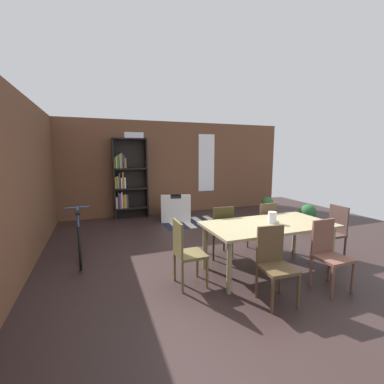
% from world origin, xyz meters
% --- Properties ---
extents(ground_plane, '(10.42, 10.42, 0.00)m').
position_xyz_m(ground_plane, '(0.00, 0.00, 0.00)').
color(ground_plane, '#2F2120').
extents(back_wall_brick, '(7.58, 0.12, 2.83)m').
position_xyz_m(back_wall_brick, '(0.00, 4.07, 1.41)').
color(back_wall_brick, brown).
rests_on(back_wall_brick, ground).
extents(left_wall_brick, '(0.12, 9.02, 2.83)m').
position_xyz_m(left_wall_brick, '(-3.35, 0.00, 1.41)').
color(left_wall_brick, brown).
rests_on(left_wall_brick, ground).
extents(window_pane_0, '(0.55, 0.02, 1.84)m').
position_xyz_m(window_pane_0, '(-1.15, 4.00, 1.55)').
color(window_pane_0, white).
extents(window_pane_1, '(0.55, 0.02, 1.84)m').
position_xyz_m(window_pane_1, '(1.15, 4.00, 1.55)').
color(window_pane_1, white).
extents(dining_table, '(2.02, 1.02, 0.77)m').
position_xyz_m(dining_table, '(0.26, -0.47, 0.70)').
color(dining_table, '#90835E').
rests_on(dining_table, ground).
extents(vase_on_table, '(0.13, 0.13, 0.18)m').
position_xyz_m(vase_on_table, '(0.33, -0.47, 0.87)').
color(vase_on_table, silver).
rests_on(vase_on_table, dining_table).
extents(tealight_candle_0, '(0.04, 0.04, 0.04)m').
position_xyz_m(tealight_candle_0, '(0.39, -0.54, 0.80)').
color(tealight_candle_0, silver).
rests_on(tealight_candle_0, dining_table).
extents(dining_chair_head_left, '(0.40, 0.40, 0.95)m').
position_xyz_m(dining_chair_head_left, '(-1.12, -0.47, 0.51)').
color(dining_chair_head_left, brown).
rests_on(dining_chair_head_left, ground).
extents(dining_chair_near_left, '(0.43, 0.43, 0.95)m').
position_xyz_m(dining_chair_near_left, '(-0.19, -1.21, 0.51)').
color(dining_chair_near_left, brown).
rests_on(dining_chair_near_left, ground).
extents(dining_chair_head_right, '(0.41, 0.41, 0.95)m').
position_xyz_m(dining_chair_head_right, '(1.65, -0.47, 0.51)').
color(dining_chair_head_right, '#4A332E').
rests_on(dining_chair_head_right, ground).
extents(dining_chair_far_right, '(0.42, 0.42, 0.95)m').
position_xyz_m(dining_chair_far_right, '(0.72, 0.26, 0.51)').
color(dining_chair_far_right, brown).
rests_on(dining_chair_far_right, ground).
extents(dining_chair_near_right, '(0.40, 0.40, 0.95)m').
position_xyz_m(dining_chair_near_right, '(0.72, -1.21, 0.51)').
color(dining_chair_near_right, brown).
rests_on(dining_chair_near_right, ground).
extents(dining_chair_far_left, '(0.43, 0.43, 0.95)m').
position_xyz_m(dining_chair_far_left, '(-0.20, 0.26, 0.51)').
color(dining_chair_far_left, '#322B14').
rests_on(dining_chair_far_left, ground).
extents(bookshelf_tall, '(0.96, 0.30, 2.29)m').
position_xyz_m(bookshelf_tall, '(-1.41, 3.83, 1.12)').
color(bookshelf_tall, black).
rests_on(bookshelf_tall, ground).
extents(armchair_white, '(0.96, 0.96, 0.75)m').
position_xyz_m(armchair_white, '(-0.19, 3.11, 0.28)').
color(armchair_white, silver).
rests_on(armchair_white, ground).
extents(bicycle_second, '(0.44, 1.75, 0.91)m').
position_xyz_m(bicycle_second, '(-2.59, 1.19, 0.35)').
color(bicycle_second, black).
rests_on(bicycle_second, ground).
extents(potted_plant_by_shelf, '(0.35, 0.35, 0.51)m').
position_xyz_m(potted_plant_by_shelf, '(2.78, 2.89, 0.27)').
color(potted_plant_by_shelf, '#333338').
rests_on(potted_plant_by_shelf, ground).
extents(potted_plant_corner, '(0.41, 0.41, 0.56)m').
position_xyz_m(potted_plant_corner, '(2.85, 1.30, 0.31)').
color(potted_plant_corner, '#9E6042').
rests_on(potted_plant_corner, ground).
extents(striped_rug, '(1.50, 1.09, 0.01)m').
position_xyz_m(striped_rug, '(0.10, 2.66, 0.00)').
color(striped_rug, '#1E1E33').
rests_on(striped_rug, ground).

